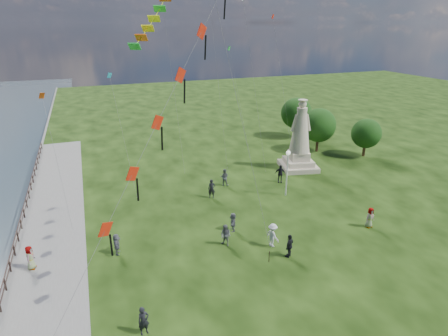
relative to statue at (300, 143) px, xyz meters
name	(u,v)px	position (x,y,z in m)	size (l,w,h in m)	color
waterfront	(31,262)	(-27.17, -9.15, -3.08)	(200.00, 200.00, 1.51)	#32454B
statue	(300,143)	(0.00, 0.00, 0.00)	(4.68, 4.68, 7.97)	tan
lamppost	(288,164)	(-4.91, -5.89, 0.29)	(0.42, 0.42, 4.58)	silver
tree_row	(319,122)	(6.79, 6.38, 0.40)	(8.47, 14.37, 5.81)	#382314
person_0	(144,321)	(-20.69, -18.57, -2.16)	(0.62, 0.41, 1.69)	black
person_1	(226,235)	(-13.52, -12.08, -2.15)	(0.84, 0.52, 1.73)	#595960
person_2	(273,235)	(-10.28, -13.40, -2.07)	(1.21, 0.62, 1.87)	silver
person_3	(289,246)	(-9.77, -15.02, -2.11)	(1.05, 0.54, 1.80)	black
person_4	(370,218)	(-1.50, -13.65, -2.15)	(0.84, 0.52, 1.73)	#595960
person_5	(117,244)	(-21.28, -10.31, -2.21)	(1.49, 0.64, 1.61)	#595960
person_6	(212,189)	(-11.84, -3.89, -2.08)	(0.68, 0.45, 1.87)	black
person_7	(224,177)	(-9.65, -1.50, -2.11)	(0.87, 0.54, 1.79)	#595960
person_9	(280,174)	(-3.89, -2.81, -2.06)	(1.12, 0.57, 1.91)	black
person_10	(30,259)	(-26.93, -10.24, -2.15)	(0.84, 0.51, 1.71)	#595960
person_11	(233,222)	(-12.20, -10.25, -2.23)	(1.45, 0.63, 1.56)	#595960
red_kite_train	(167,106)	(-17.70, -13.54, 8.24)	(12.80, 9.35, 18.14)	black
small_kites	(195,43)	(-10.54, 4.74, 10.74)	(26.68, 16.02, 25.13)	teal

